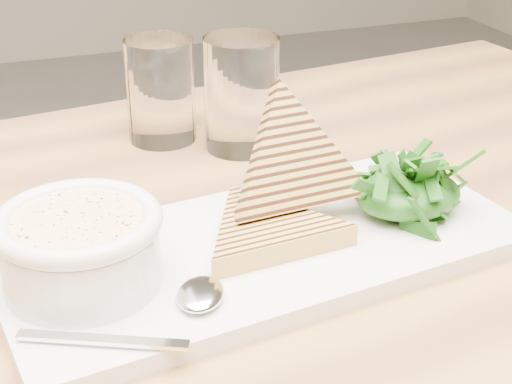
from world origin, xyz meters
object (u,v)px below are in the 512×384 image
object	(u,v)px
table_top	(236,297)
glass_near	(242,94)
glass_far	(160,90)
soup_bowl	(81,257)
platter	(264,249)

from	to	relation	value
table_top	glass_near	distance (m)	0.27
glass_near	table_top	bearing A→B (deg)	-110.45
glass_far	table_top	bearing A→B (deg)	-92.90
soup_bowl	glass_far	bearing A→B (deg)	65.45
soup_bowl	glass_far	distance (m)	0.31
soup_bowl	glass_far	xyz separation A→B (m)	(0.13, 0.28, 0.02)
table_top	platter	bearing A→B (deg)	29.26
table_top	glass_far	size ratio (longest dim) A/B	11.44
table_top	glass_far	world-z (taller)	glass_far
table_top	glass_far	xyz separation A→B (m)	(0.01, 0.29, 0.08)
table_top	glass_far	distance (m)	0.30
glass_near	glass_far	distance (m)	0.09
glass_near	glass_far	world-z (taller)	glass_near
platter	soup_bowl	size ratio (longest dim) A/B	3.70
soup_bowl	glass_near	bearing A→B (deg)	48.83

